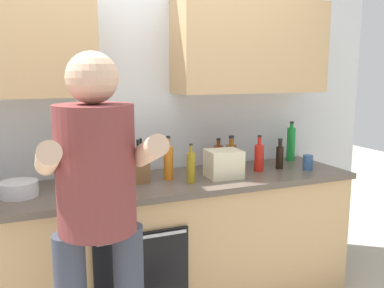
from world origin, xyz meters
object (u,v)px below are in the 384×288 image
(bottle_vinegar, at_px, (218,156))
(mixing_bowl, at_px, (19,189))
(bottle_soda, at_px, (291,144))
(bottle_soy, at_px, (280,156))
(potted_herb, at_px, (93,156))
(bottle_oil, at_px, (191,167))
(bottle_hotsauce, at_px, (259,157))
(bottle_syrup, at_px, (231,156))
(person_standing, at_px, (98,211))
(knife_block, at_px, (140,165))
(grocery_bag_rice, at_px, (224,164))
(cup_tea, at_px, (308,162))
(bottle_juice, at_px, (168,162))

(bottle_vinegar, bearing_deg, mixing_bowl, -170.87)
(bottle_soda, distance_m, mixing_bowl, 2.01)
(bottle_soy, distance_m, potted_herb, 1.33)
(bottle_oil, height_order, bottle_hotsauce, bottle_hotsauce)
(bottle_hotsauce, distance_m, bottle_syrup, 0.20)
(person_standing, relative_size, bottle_syrup, 6.75)
(bottle_oil, height_order, mixing_bowl, bottle_oil)
(bottle_syrup, bearing_deg, knife_block, -174.82)
(mixing_bowl, bearing_deg, grocery_bag_rice, -2.49)
(person_standing, height_order, bottle_oil, person_standing)
(mixing_bowl, relative_size, knife_block, 0.76)
(grocery_bag_rice, bearing_deg, mixing_bowl, 177.51)
(bottle_soda, distance_m, grocery_bag_rice, 0.78)
(bottle_soy, bearing_deg, potted_herb, 176.79)
(cup_tea, bearing_deg, bottle_hotsauce, 164.49)
(bottle_soy, relative_size, knife_block, 0.79)
(bottle_oil, relative_size, cup_tea, 2.35)
(bottle_juice, bearing_deg, potted_herb, 173.19)
(bottle_juice, bearing_deg, bottle_hotsauce, -2.73)
(bottle_oil, xyz_separation_m, cup_tea, (0.91, -0.00, -0.05))
(person_standing, bearing_deg, bottle_oil, 41.60)
(bottle_syrup, relative_size, cup_tea, 2.32)
(cup_tea, relative_size, knife_block, 0.39)
(knife_block, relative_size, potted_herb, 0.90)
(bottle_soda, bearing_deg, potted_herb, -175.57)
(mixing_bowl, height_order, potted_herb, potted_herb)
(bottle_soy, xyz_separation_m, grocery_bag_rice, (-0.49, -0.07, 0.00))
(bottle_soy, height_order, grocery_bag_rice, bottle_soy)
(bottle_juice, bearing_deg, cup_tea, -7.19)
(bottle_juice, distance_m, grocery_bag_rice, 0.37)
(bottle_hotsauce, height_order, bottle_soy, bottle_hotsauce)
(person_standing, relative_size, bottle_juice, 5.84)
(bottle_soy, bearing_deg, cup_tea, -33.81)
(bottle_vinegar, xyz_separation_m, mixing_bowl, (-1.37, -0.22, -0.04))
(bottle_hotsauce, relative_size, bottle_juice, 0.90)
(bottle_hotsauce, height_order, knife_block, knife_block)
(bottle_juice, bearing_deg, mixing_bowl, -178.10)
(bottle_oil, distance_m, knife_block, 0.33)
(mixing_bowl, height_order, grocery_bag_rice, grocery_bag_rice)
(cup_tea, distance_m, knife_block, 1.22)
(cup_tea, bearing_deg, bottle_syrup, 157.82)
(bottle_juice, bearing_deg, bottle_soy, -1.17)
(bottle_oil, height_order, potted_herb, potted_herb)
(bottle_hotsauce, bearing_deg, bottle_soda, 26.68)
(person_standing, distance_m, knife_block, 0.86)
(bottle_soda, relative_size, potted_herb, 1.01)
(person_standing, xyz_separation_m, bottle_vinegar, (1.05, 0.94, -0.01))
(bottle_vinegar, height_order, cup_tea, bottle_vinegar)
(bottle_hotsauce, bearing_deg, bottle_syrup, 145.76)
(bottle_oil, relative_size, bottle_soda, 0.81)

